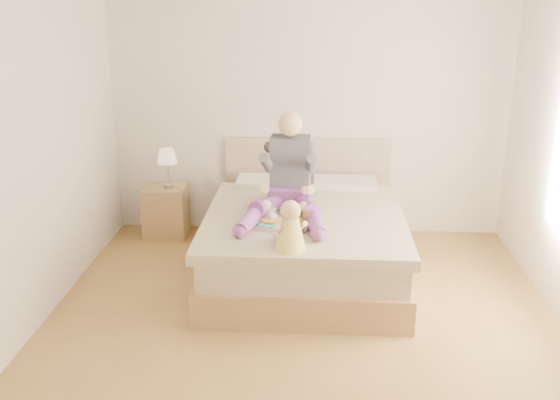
# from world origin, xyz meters

# --- Properties ---
(room) EXTENTS (4.02, 4.22, 2.71)m
(room) POSITION_xyz_m (0.08, 0.01, 1.51)
(room) COLOR brown
(room) RESTS_ON ground
(bed) EXTENTS (1.70, 2.18, 1.00)m
(bed) POSITION_xyz_m (0.00, 1.08, 0.32)
(bed) COLOR olive
(bed) RESTS_ON ground
(nightstand) EXTENTS (0.44, 0.39, 0.53)m
(nightstand) POSITION_xyz_m (-1.45, 1.84, 0.26)
(nightstand) COLOR olive
(nightstand) RESTS_ON ground
(lamp) EXTENTS (0.20, 0.20, 0.40)m
(lamp) POSITION_xyz_m (-1.40, 1.83, 0.83)
(lamp) COLOR #BABBC1
(lamp) RESTS_ON nightstand
(adult) EXTENTS (0.73, 1.05, 0.86)m
(adult) POSITION_xyz_m (-0.15, 0.99, 0.86)
(adult) COLOR #723789
(adult) RESTS_ON bed
(tray) EXTENTS (0.53, 0.46, 0.13)m
(tray) POSITION_xyz_m (-0.18, 0.62, 0.64)
(tray) COLOR #BABBC1
(tray) RESTS_ON bed
(baby) EXTENTS (0.28, 0.34, 0.38)m
(baby) POSITION_xyz_m (-0.09, 0.14, 0.77)
(baby) COLOR #FFE550
(baby) RESTS_ON bed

